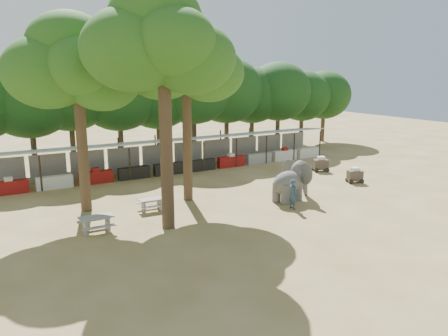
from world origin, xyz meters
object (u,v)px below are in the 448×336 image
yard_tree_left (73,65)px  yard_tree_back (182,59)px  yard_tree_center (159,42)px  cart_front (355,175)px  picnic_table_far (151,203)px  elephant (292,181)px  picnic_table_near (96,222)px  cart_back (321,164)px  handler (293,194)px

yard_tree_left → yard_tree_back: bearing=-9.5°
yard_tree_left → yard_tree_back: 6.09m
yard_tree_left → yard_tree_center: size_ratio=0.92×
cart_front → yard_tree_center: bearing=-151.4°
picnic_table_far → elephant: bearing=-12.9°
yard_tree_center → elephant: (8.68, 0.59, -8.00)m
picnic_table_near → picnic_table_far: 4.07m
cart_front → cart_back: bearing=107.1°
yard_tree_left → yard_tree_back: (6.00, -1.00, 0.34)m
yard_tree_center → picnic_table_near: (-3.23, 0.96, -8.67)m
cart_back → cart_front: bearing=-71.6°
elephant → cart_back: bearing=23.9°
yard_tree_left → elephant: 14.31m
handler → picnic_table_far: size_ratio=1.21×
yard_tree_back → handler: size_ratio=6.44×
picnic_table_far → cart_front: 15.04m
elephant → cart_back: 8.73m
yard_tree_back → handler: (4.63, -4.89, -7.66)m
handler → cart_back: bearing=-51.5°
picnic_table_near → cart_back: 19.53m
yard_tree_back → picnic_table_far: (-2.64, -1.12, -8.08)m
yard_tree_left → cart_back: size_ratio=7.55×
yard_tree_back → cart_front: size_ratio=8.53×
yard_tree_back → picnic_table_far: bearing=-157.0°
elephant → picnic_table_near: bearing=165.9°
yard_tree_back → picnic_table_far: yard_tree_back is taller
yard_tree_back → elephant: bearing=-31.0°
yard_tree_left → cart_back: yard_tree_left is taller
yard_tree_center → yard_tree_left: bearing=121.0°
yard_tree_left → elephant: yard_tree_left is taller
cart_back → yard_tree_center: bearing=-136.5°
yard_tree_left → picnic_table_far: yard_tree_left is taller
handler → picnic_table_near: handler is taller
handler → cart_back: size_ratio=1.21×
picnic_table_near → cart_back: cart_back is taller
cart_back → picnic_table_far: bearing=-146.0°
yard_tree_left → cart_front: 20.16m
yard_tree_back → yard_tree_center: bearing=-126.9°
yard_tree_center → cart_back: bearing=20.0°
picnic_table_near → yard_tree_back: bearing=26.2°
yard_tree_left → picnic_table_far: (3.36, -2.12, -7.74)m
yard_tree_left → yard_tree_back: yard_tree_back is taller
handler → picnic_table_far: 8.20m
yard_tree_center → cart_back: yard_tree_center is taller
yard_tree_center → elephant: size_ratio=3.72×
yard_tree_back → picnic_table_near: yard_tree_back is taller
picnic_table_near → yard_tree_center: bearing=-16.5°
handler → yard_tree_back: bearing=42.7°
yard_tree_left → picnic_table_far: size_ratio=7.57×
yard_tree_left → picnic_table_near: 8.66m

